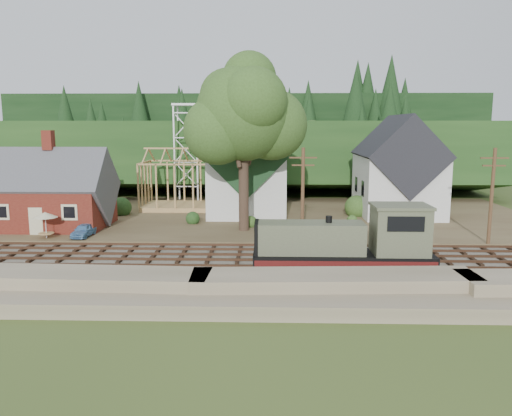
{
  "coord_description": "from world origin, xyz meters",
  "views": [
    {
      "loc": [
        4.4,
        -34.55,
        9.63
      ],
      "look_at": [
        3.23,
        6.0,
        3.0
      ],
      "focal_mm": 35.0,
      "sensor_mm": 36.0,
      "label": 1
    }
  ],
  "objects_px": {
    "locomotive": "(350,246)",
    "car_blue": "(83,230)",
    "car_red": "(425,210)",
    "patio_set": "(45,216)",
    "car_green": "(13,224)"
  },
  "relations": [
    {
      "from": "locomotive",
      "to": "car_blue",
      "type": "xyz_separation_m",
      "value": [
        -21.16,
        9.84,
        -1.19
      ]
    },
    {
      "from": "car_blue",
      "to": "car_red",
      "type": "height_order",
      "value": "car_red"
    },
    {
      "from": "car_green",
      "to": "car_red",
      "type": "relative_size",
      "value": 0.84
    },
    {
      "from": "car_red",
      "to": "patio_set",
      "type": "height_order",
      "value": "patio_set"
    },
    {
      "from": "car_green",
      "to": "patio_set",
      "type": "xyz_separation_m",
      "value": [
        4.12,
        -2.53,
        1.23
      ]
    },
    {
      "from": "car_blue",
      "to": "car_green",
      "type": "xyz_separation_m",
      "value": [
        -7.07,
        1.91,
        0.11
      ]
    },
    {
      "from": "patio_set",
      "to": "locomotive",
      "type": "bearing_deg",
      "value": -20.93
    },
    {
      "from": "car_blue",
      "to": "car_green",
      "type": "distance_m",
      "value": 7.33
    },
    {
      "from": "car_green",
      "to": "patio_set",
      "type": "height_order",
      "value": "patio_set"
    },
    {
      "from": "car_blue",
      "to": "patio_set",
      "type": "relative_size",
      "value": 1.46
    },
    {
      "from": "car_blue",
      "to": "car_green",
      "type": "relative_size",
      "value": 0.81
    },
    {
      "from": "car_red",
      "to": "car_blue",
      "type": "bearing_deg",
      "value": 100.5
    },
    {
      "from": "locomotive",
      "to": "car_blue",
      "type": "distance_m",
      "value": 23.37
    },
    {
      "from": "car_red",
      "to": "patio_set",
      "type": "distance_m",
      "value": 37.04
    },
    {
      "from": "car_red",
      "to": "locomotive",
      "type": "bearing_deg",
      "value": 143.73
    }
  ]
}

